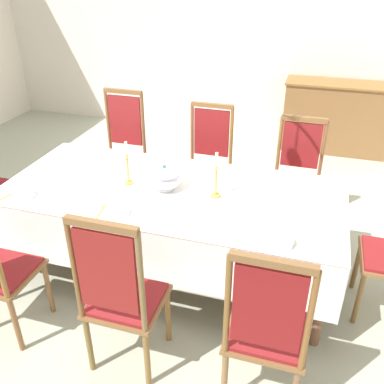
{
  "coord_description": "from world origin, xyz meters",
  "views": [
    {
      "loc": [
        0.96,
        -2.85,
        2.28
      ],
      "look_at": [
        0.17,
        -0.28,
        0.78
      ],
      "focal_mm": 39.53,
      "sensor_mm": 36.0,
      "label": 1
    }
  ],
  "objects_px": {
    "candlestick_east": "(216,179)",
    "bowl_far_left": "(278,240)",
    "soup_tureen": "(165,177)",
    "chair_south_b": "(121,294)",
    "spoon_secondary": "(14,192)",
    "spoon_primary": "(103,208)",
    "chair_north_c": "(297,174)",
    "chair_north_b": "(208,161)",
    "chair_south_c": "(267,328)",
    "sideboard": "(339,118)",
    "dining_table": "(171,198)",
    "chair_north_a": "(122,148)",
    "candlestick_west": "(128,167)",
    "bowl_near_right": "(24,194)",
    "bowl_near_left": "(117,211)"
  },
  "relations": [
    {
      "from": "candlestick_east",
      "to": "bowl_far_left",
      "type": "xyz_separation_m",
      "value": [
        0.5,
        -0.45,
        -0.11
      ]
    },
    {
      "from": "soup_tureen",
      "to": "chair_south_b",
      "type": "bearing_deg",
      "value": -85.45
    },
    {
      "from": "candlestick_east",
      "to": "spoon_secondary",
      "type": "height_order",
      "value": "candlestick_east"
    },
    {
      "from": "candlestick_east",
      "to": "spoon_primary",
      "type": "height_order",
      "value": "candlestick_east"
    },
    {
      "from": "chair_north_c",
      "to": "candlestick_east",
      "type": "xyz_separation_m",
      "value": [
        -0.53,
        -0.96,
        0.35
      ]
    },
    {
      "from": "chair_north_b",
      "to": "spoon_primary",
      "type": "distance_m",
      "value": 1.43
    },
    {
      "from": "chair_south_c",
      "to": "sideboard",
      "type": "height_order",
      "value": "chair_south_c"
    },
    {
      "from": "dining_table",
      "to": "bowl_far_left",
      "type": "height_order",
      "value": "bowl_far_left"
    },
    {
      "from": "candlestick_east",
      "to": "bowl_far_left",
      "type": "height_order",
      "value": "candlestick_east"
    },
    {
      "from": "chair_north_b",
      "to": "chair_north_c",
      "type": "height_order",
      "value": "chair_north_b"
    },
    {
      "from": "chair_north_b",
      "to": "sideboard",
      "type": "bearing_deg",
      "value": -121.52
    },
    {
      "from": "chair_north_a",
      "to": "candlestick_west",
      "type": "height_order",
      "value": "chair_north_a"
    },
    {
      "from": "soup_tureen",
      "to": "chair_north_b",
      "type": "bearing_deg",
      "value": 85.43
    },
    {
      "from": "candlestick_east",
      "to": "chair_north_b",
      "type": "bearing_deg",
      "value": 108.07
    },
    {
      "from": "candlestick_east",
      "to": "spoon_secondary",
      "type": "distance_m",
      "value": 1.5
    },
    {
      "from": "bowl_far_left",
      "to": "sideboard",
      "type": "relative_size",
      "value": 0.13
    },
    {
      "from": "chair_north_c",
      "to": "candlestick_west",
      "type": "xyz_separation_m",
      "value": [
        -1.22,
        -0.96,
        0.35
      ]
    },
    {
      "from": "candlestick_east",
      "to": "bowl_near_right",
      "type": "distance_m",
      "value": 1.4
    },
    {
      "from": "chair_south_c",
      "to": "candlestick_west",
      "type": "height_order",
      "value": "chair_south_c"
    },
    {
      "from": "dining_table",
      "to": "bowl_near_left",
      "type": "bearing_deg",
      "value": -119.62
    },
    {
      "from": "candlestick_west",
      "to": "chair_south_c",
      "type": "bearing_deg",
      "value": -38.5
    },
    {
      "from": "bowl_near_right",
      "to": "spoon_secondary",
      "type": "distance_m",
      "value": 0.11
    },
    {
      "from": "dining_table",
      "to": "candlestick_east",
      "type": "height_order",
      "value": "candlestick_east"
    },
    {
      "from": "dining_table",
      "to": "spoon_primary",
      "type": "xyz_separation_m",
      "value": [
        -0.36,
        -0.4,
        0.08
      ]
    },
    {
      "from": "chair_north_b",
      "to": "sideboard",
      "type": "xyz_separation_m",
      "value": [
        1.23,
        2.0,
        -0.1
      ]
    },
    {
      "from": "spoon_secondary",
      "to": "candlestick_west",
      "type": "bearing_deg",
      "value": 38.73
    },
    {
      "from": "candlestick_west",
      "to": "spoon_secondary",
      "type": "height_order",
      "value": "candlestick_west"
    },
    {
      "from": "dining_table",
      "to": "sideboard",
      "type": "relative_size",
      "value": 1.75
    },
    {
      "from": "dining_table",
      "to": "bowl_near_right",
      "type": "xyz_separation_m",
      "value": [
        -0.99,
        -0.41,
        0.09
      ]
    },
    {
      "from": "chair_south_b",
      "to": "candlestick_west",
      "type": "distance_m",
      "value": 1.09
    },
    {
      "from": "chair_south_b",
      "to": "spoon_secondary",
      "type": "distance_m",
      "value": 1.28
    },
    {
      "from": "bowl_far_left",
      "to": "dining_table",
      "type": "bearing_deg",
      "value": 151.89
    },
    {
      "from": "spoon_primary",
      "to": "candlestick_east",
      "type": "bearing_deg",
      "value": 20.49
    },
    {
      "from": "bowl_near_left",
      "to": "spoon_primary",
      "type": "relative_size",
      "value": 0.99
    },
    {
      "from": "spoon_secondary",
      "to": "sideboard",
      "type": "bearing_deg",
      "value": 66.72
    },
    {
      "from": "bowl_near_left",
      "to": "spoon_secondary",
      "type": "distance_m",
      "value": 0.86
    },
    {
      "from": "soup_tureen",
      "to": "bowl_near_left",
      "type": "relative_size",
      "value": 1.38
    },
    {
      "from": "chair_north_b",
      "to": "chair_south_c",
      "type": "xyz_separation_m",
      "value": [
        0.84,
        -1.93,
        0.01
      ]
    },
    {
      "from": "spoon_secondary",
      "to": "chair_north_b",
      "type": "bearing_deg",
      "value": 61.94
    },
    {
      "from": "dining_table",
      "to": "candlestick_west",
      "type": "distance_m",
      "value": 0.4
    },
    {
      "from": "chair_south_c",
      "to": "bowl_far_left",
      "type": "relative_size",
      "value": 5.75
    },
    {
      "from": "chair_north_a",
      "to": "chair_north_b",
      "type": "distance_m",
      "value": 0.9
    },
    {
      "from": "chair_north_c",
      "to": "spoon_secondary",
      "type": "bearing_deg",
      "value": 34.34
    },
    {
      "from": "chair_north_b",
      "to": "soup_tureen",
      "type": "xyz_separation_m",
      "value": [
        -0.08,
        -0.97,
        0.29
      ]
    },
    {
      "from": "soup_tureen",
      "to": "bowl_near_left",
      "type": "height_order",
      "value": "soup_tureen"
    },
    {
      "from": "chair_north_a",
      "to": "chair_north_b",
      "type": "relative_size",
      "value": 1.05
    },
    {
      "from": "chair_south_b",
      "to": "chair_north_b",
      "type": "distance_m",
      "value": 1.94
    },
    {
      "from": "dining_table",
      "to": "chair_north_c",
      "type": "height_order",
      "value": "chair_north_c"
    },
    {
      "from": "dining_table",
      "to": "chair_south_b",
      "type": "distance_m",
      "value": 0.98
    },
    {
      "from": "chair_north_a",
      "to": "bowl_near_left",
      "type": "xyz_separation_m",
      "value": [
        0.63,
        -1.39,
        0.19
      ]
    }
  ]
}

